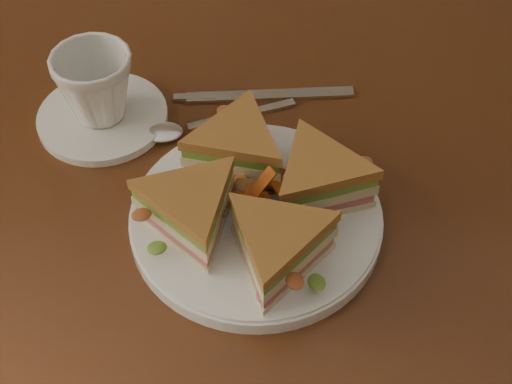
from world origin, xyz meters
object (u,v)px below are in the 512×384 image
spoon (182,128)px  saucer (103,117)px  knife (258,96)px  sandwich_wedges (256,195)px  table (268,246)px  coffee_cup (96,86)px  plate (256,219)px

spoon → saucer: 0.09m
saucer → knife: bearing=11.2°
sandwich_wedges → saucer: 0.24m
table → coffee_cup: 0.27m
spoon → sandwich_wedges: bearing=-77.1°
spoon → saucer: bearing=149.9°
table → sandwich_wedges: 0.15m
table → knife: size_ratio=5.57×
sandwich_wedges → coffee_cup: coffee_cup is taller
table → saucer: size_ratio=8.04×
coffee_cup → plate: bearing=-26.3°
knife → sandwich_wedges: bearing=-94.0°
spoon → knife: spoon is taller
saucer → coffee_cup: 0.05m
plate → knife: size_ratio=1.18×
table → sandwich_wedges: size_ratio=4.40×
spoon → plate: bearing=-77.1°
plate → knife: bearing=88.1°
sandwich_wedges → spoon: sandwich_wedges is taller
plate → spoon: plate is taller
sandwich_wedges → knife: sandwich_wedges is taller
plate → spoon: size_ratio=1.43×
sandwich_wedges → knife: 0.20m
table → coffee_cup: (-0.19, 0.11, 0.15)m
table → plate: size_ratio=4.72×
plate → saucer: bearing=138.0°
table → plate: 0.12m
table → saucer: (-0.19, 0.11, 0.10)m
knife → saucer: size_ratio=1.44×
coffee_cup → knife: bearing=26.8°
plate → coffee_cup: size_ratio=2.85×
table → plate: bearing=-108.1°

